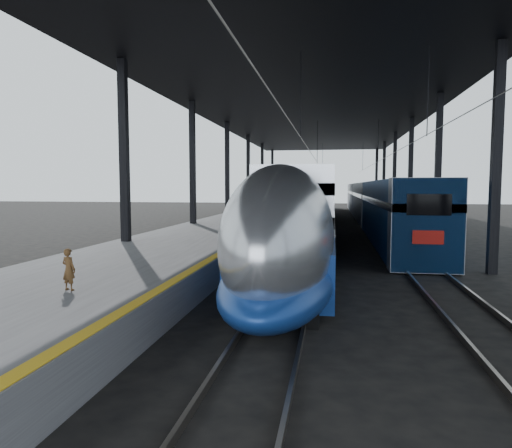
# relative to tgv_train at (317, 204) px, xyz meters

# --- Properties ---
(ground) EXTENTS (160.00, 160.00, 0.00)m
(ground) POSITION_rel_tgv_train_xyz_m (-2.00, -25.51, -1.96)
(ground) COLOR black
(ground) RESTS_ON ground
(platform) EXTENTS (6.00, 80.00, 1.00)m
(platform) POSITION_rel_tgv_train_xyz_m (-5.50, -5.51, -1.46)
(platform) COLOR #4C4C4F
(platform) RESTS_ON ground
(yellow_strip) EXTENTS (0.30, 80.00, 0.01)m
(yellow_strip) POSITION_rel_tgv_train_xyz_m (-2.70, -5.51, -0.96)
(yellow_strip) COLOR gold
(yellow_strip) RESTS_ON platform
(rails) EXTENTS (6.52, 80.00, 0.16)m
(rails) POSITION_rel_tgv_train_xyz_m (2.50, -5.51, -1.88)
(rails) COLOR slate
(rails) RESTS_ON ground
(canopy) EXTENTS (18.00, 75.00, 9.47)m
(canopy) POSITION_rel_tgv_train_xyz_m (-0.10, -5.51, 7.15)
(canopy) COLOR black
(canopy) RESTS_ON ground
(tgv_train) EXTENTS (2.93, 65.20, 4.19)m
(tgv_train) POSITION_rel_tgv_train_xyz_m (0.00, 0.00, 0.00)
(tgv_train) COLOR #B0B3B8
(tgv_train) RESTS_ON ground
(second_train) EXTENTS (2.76, 56.05, 3.80)m
(second_train) POSITION_rel_tgv_train_xyz_m (5.00, 5.97, -0.03)
(second_train) COLOR navy
(second_train) RESTS_ON ground
(child) EXTENTS (0.41, 0.32, 1.01)m
(child) POSITION_rel_tgv_train_xyz_m (-4.79, -29.86, -0.46)
(child) COLOR #4F351A
(child) RESTS_ON platform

